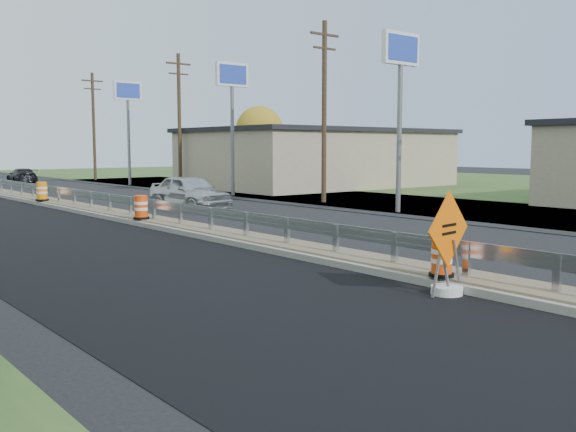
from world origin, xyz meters
TOP-DOWN VIEW (x-y plane):
  - ground at (0.00, 0.00)m, footprint 140.00×140.00m
  - grass_verge_far at (30.00, 10.00)m, footprint 40.00×120.00m
  - milled_overlay at (-4.40, 10.00)m, footprint 7.20×120.00m
  - median at (0.00, 8.00)m, footprint 1.60×55.00m
  - guardrail at (0.00, 9.00)m, footprint 0.10×46.15m
  - retail_building_near at (20.99, 20.00)m, footprint 18.50×12.50m
  - pylon_sign_south at (10.50, 3.00)m, footprint 2.20×0.30m
  - pylon_sign_mid at (10.50, 16.00)m, footprint 2.20×0.30m
  - pylon_sign_north at (10.50, 30.00)m, footprint 2.20×0.30m
  - utility_pole_smid at (11.50, 9.00)m, footprint 1.90×0.26m
  - utility_pole_nmid at (11.50, 24.00)m, footprint 1.90×0.26m
  - utility_pole_north at (11.50, 39.00)m, footprint 1.90×0.26m
  - tree_far_yellow at (26.00, 34.00)m, footprint 4.62×4.62m
  - caution_sign at (-1.05, -8.29)m, footprint 1.49×0.63m
  - barrel_median_near at (-0.55, -7.77)m, footprint 0.53×0.53m
  - barrel_median_mid at (-0.47, 6.10)m, footprint 0.60×0.60m
  - barrel_median_far at (-0.55, 16.87)m, footprint 0.65×0.65m
  - barrel_shoulder_mid at (9.20, 19.49)m, footprint 0.53×0.53m
  - car_silver at (4.04, 10.15)m, footprint 2.14×4.90m
  - car_dark_far at (4.61, 37.03)m, footprint 2.18×4.46m

SIDE VIEW (x-z plane):
  - ground at x=0.00m, z-range 0.00..0.00m
  - milled_overlay at x=-4.40m, z-range 0.00..0.01m
  - grass_verge_far at x=30.00m, z-range 0.00..0.03m
  - median at x=0.00m, z-range 0.00..0.23m
  - barrel_shoulder_mid at x=9.20m, z-range -0.02..0.76m
  - caution_sign at x=-1.05m, z-range -0.51..1.56m
  - barrel_median_near at x=-0.55m, z-range 0.21..0.99m
  - car_dark_far at x=4.61m, z-range 0.00..1.25m
  - barrel_median_mid at x=-0.47m, z-range 0.21..1.10m
  - barrel_median_far at x=-0.55m, z-range 0.21..1.16m
  - guardrail at x=0.00m, z-range 0.37..1.09m
  - car_silver at x=4.04m, z-range 0.00..1.65m
  - retail_building_near at x=20.99m, z-range 0.02..4.29m
  - tree_far_yellow at x=26.00m, z-range 1.11..7.97m
  - utility_pole_smid at x=11.50m, z-range 0.23..9.63m
  - utility_pole_nmid at x=11.50m, z-range 0.23..9.63m
  - utility_pole_north at x=11.50m, z-range 0.23..9.63m
  - pylon_sign_south at x=10.50m, z-range 2.53..10.43m
  - pylon_sign_mid at x=10.50m, z-range 2.53..10.43m
  - pylon_sign_north at x=10.50m, z-range 2.53..10.43m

